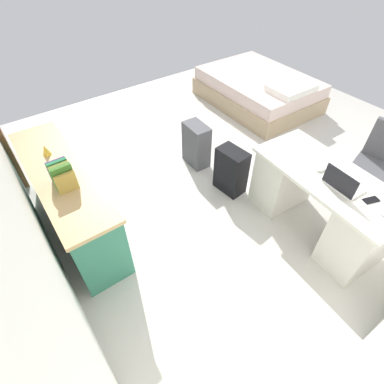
{
  "coord_description": "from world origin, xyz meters",
  "views": [
    {
      "loc": [
        -2.12,
        2.36,
        2.56
      ],
      "look_at": [
        -0.5,
        1.19,
        0.6
      ],
      "focal_mm": 27.93,
      "sensor_mm": 36.0,
      "label": 1
    }
  ],
  "objects_px": {
    "suitcase_black": "(231,171)",
    "bed": "(258,90)",
    "figurine_small": "(46,150)",
    "desk": "(319,202)",
    "office_chair": "(375,171)",
    "computer_mouse": "(321,169)",
    "cell_phone_near_laptop": "(371,200)",
    "credenza": "(70,200)",
    "laptop": "(342,184)",
    "suitcase_spare_grey": "(196,145)"
  },
  "relations": [
    {
      "from": "desk",
      "to": "cell_phone_near_laptop",
      "type": "height_order",
      "value": "cell_phone_near_laptop"
    },
    {
      "from": "suitcase_spare_grey",
      "to": "computer_mouse",
      "type": "height_order",
      "value": "computer_mouse"
    },
    {
      "from": "figurine_small",
      "to": "office_chair",
      "type": "bearing_deg",
      "value": -122.93
    },
    {
      "from": "laptop",
      "to": "cell_phone_near_laptop",
      "type": "height_order",
      "value": "laptop"
    },
    {
      "from": "office_chair",
      "to": "computer_mouse",
      "type": "relative_size",
      "value": 9.4
    },
    {
      "from": "desk",
      "to": "cell_phone_near_laptop",
      "type": "distance_m",
      "value": 0.54
    },
    {
      "from": "office_chair",
      "to": "suitcase_black",
      "type": "xyz_separation_m",
      "value": [
        1.05,
        1.18,
        -0.14
      ]
    },
    {
      "from": "credenza",
      "to": "suitcase_spare_grey",
      "type": "relative_size",
      "value": 3.11
    },
    {
      "from": "computer_mouse",
      "to": "figurine_small",
      "type": "bearing_deg",
      "value": 54.22
    },
    {
      "from": "suitcase_spare_grey",
      "to": "cell_phone_near_laptop",
      "type": "distance_m",
      "value": 2.1
    },
    {
      "from": "bed",
      "to": "cell_phone_near_laptop",
      "type": "bearing_deg",
      "value": 151.09
    },
    {
      "from": "computer_mouse",
      "to": "figurine_small",
      "type": "xyz_separation_m",
      "value": [
        1.69,
        2.02,
        0.08
      ]
    },
    {
      "from": "bed",
      "to": "figurine_small",
      "type": "bearing_deg",
      "value": 98.75
    },
    {
      "from": "suitcase_black",
      "to": "laptop",
      "type": "relative_size",
      "value": 1.75
    },
    {
      "from": "credenza",
      "to": "bed",
      "type": "height_order",
      "value": "credenza"
    },
    {
      "from": "bed",
      "to": "figurine_small",
      "type": "height_order",
      "value": "figurine_small"
    },
    {
      "from": "suitcase_black",
      "to": "suitcase_spare_grey",
      "type": "relative_size",
      "value": 0.98
    },
    {
      "from": "office_chair",
      "to": "bed",
      "type": "bearing_deg",
      "value": -15.16
    },
    {
      "from": "credenza",
      "to": "cell_phone_near_laptop",
      "type": "distance_m",
      "value": 2.8
    },
    {
      "from": "laptop",
      "to": "figurine_small",
      "type": "xyz_separation_m",
      "value": [
        1.95,
        1.96,
        0.05
      ]
    },
    {
      "from": "suitcase_black",
      "to": "bed",
      "type": "bearing_deg",
      "value": -58.48
    },
    {
      "from": "office_chair",
      "to": "laptop",
      "type": "xyz_separation_m",
      "value": [
        -0.08,
        0.93,
        0.37
      ]
    },
    {
      "from": "computer_mouse",
      "to": "cell_phone_near_laptop",
      "type": "height_order",
      "value": "computer_mouse"
    },
    {
      "from": "cell_phone_near_laptop",
      "to": "desk",
      "type": "bearing_deg",
      "value": 19.16
    },
    {
      "from": "figurine_small",
      "to": "suitcase_black",
      "type": "bearing_deg",
      "value": -115.66
    },
    {
      "from": "credenza",
      "to": "cell_phone_near_laptop",
      "type": "relative_size",
      "value": 13.24
    },
    {
      "from": "office_chair",
      "to": "computer_mouse",
      "type": "bearing_deg",
      "value": 78.37
    },
    {
      "from": "credenza",
      "to": "laptop",
      "type": "bearing_deg",
      "value": -130.12
    },
    {
      "from": "desk",
      "to": "credenza",
      "type": "relative_size",
      "value": 0.82
    },
    {
      "from": "desk",
      "to": "suitcase_spare_grey",
      "type": "xyz_separation_m",
      "value": [
        1.63,
        0.34,
        -0.1
      ]
    },
    {
      "from": "desk",
      "to": "credenza",
      "type": "distance_m",
      "value": 2.52
    },
    {
      "from": "credenza",
      "to": "laptop",
      "type": "relative_size",
      "value": 5.53
    },
    {
      "from": "bed",
      "to": "suitcase_spare_grey",
      "type": "xyz_separation_m",
      "value": [
        -0.72,
        1.85,
        0.05
      ]
    },
    {
      "from": "desk",
      "to": "suitcase_black",
      "type": "bearing_deg",
      "value": 18.06
    },
    {
      "from": "laptop",
      "to": "computer_mouse",
      "type": "bearing_deg",
      "value": -13.23
    },
    {
      "from": "figurine_small",
      "to": "credenza",
      "type": "bearing_deg",
      "value": -179.71
    },
    {
      "from": "credenza",
      "to": "cell_phone_near_laptop",
      "type": "height_order",
      "value": "credenza"
    },
    {
      "from": "desk",
      "to": "credenza",
      "type": "xyz_separation_m",
      "value": [
        1.5,
        2.03,
        0.01
      ]
    },
    {
      "from": "credenza",
      "to": "laptop",
      "type": "xyz_separation_m",
      "value": [
        -1.65,
        -1.96,
        0.4
      ]
    },
    {
      "from": "laptop",
      "to": "office_chair",
      "type": "bearing_deg",
      "value": -85.32
    },
    {
      "from": "office_chair",
      "to": "computer_mouse",
      "type": "distance_m",
      "value": 0.95
    },
    {
      "from": "suitcase_spare_grey",
      "to": "laptop",
      "type": "xyz_separation_m",
      "value": [
        -1.78,
        -0.26,
        0.5
      ]
    },
    {
      "from": "bed",
      "to": "laptop",
      "type": "xyz_separation_m",
      "value": [
        -2.5,
        1.59,
        0.54
      ]
    },
    {
      "from": "desk",
      "to": "cell_phone_near_laptop",
      "type": "relative_size",
      "value": 10.92
    },
    {
      "from": "office_chair",
      "to": "suitcase_spare_grey",
      "type": "distance_m",
      "value": 2.09
    },
    {
      "from": "desk",
      "to": "suitcase_black",
      "type": "height_order",
      "value": "desk"
    },
    {
      "from": "credenza",
      "to": "figurine_small",
      "type": "height_order",
      "value": "figurine_small"
    },
    {
      "from": "suitcase_spare_grey",
      "to": "laptop",
      "type": "bearing_deg",
      "value": -169.35
    },
    {
      "from": "desk",
      "to": "suitcase_black",
      "type": "xyz_separation_m",
      "value": [
        0.97,
        0.32,
        -0.1
      ]
    },
    {
      "from": "suitcase_black",
      "to": "figurine_small",
      "type": "bearing_deg",
      "value": 59.05
    }
  ]
}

